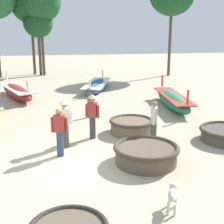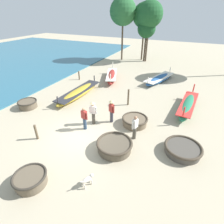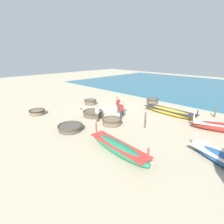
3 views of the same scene
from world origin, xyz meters
name	(u,v)px [view 2 (image 2 of 3)]	position (x,y,z in m)	size (l,w,h in m)	color
ground_plane	(82,136)	(0.00, 0.00, 0.00)	(80.00, 80.00, 0.00)	tan
coracle_far_left	(114,145)	(2.33, -0.31, 0.31)	(2.00, 2.00, 0.56)	brown
coracle_front_right	(30,179)	(-0.16, -3.86, 0.31)	(1.48, 1.48, 0.57)	brown
coracle_beside_post	(28,104)	(-5.86, 1.25, 0.31)	(1.46, 1.46, 0.58)	brown
coracle_upturned	(135,121)	(2.56, 2.51, 0.30)	(1.73, 1.73, 0.54)	brown
coracle_tilted	(183,149)	(5.76, 1.02, 0.26)	(2.00, 2.00, 0.48)	#4C473F
long_boat_red_hull	(159,79)	(2.39, 11.34, 0.31)	(2.61, 5.09, 1.05)	#285693
long_boat_green_hull	(112,76)	(-2.51, 9.79, 0.39)	(2.66, 4.80, 1.35)	maroon
long_boat_blue_hull	(188,106)	(5.61, 6.07, 0.39)	(1.35, 4.95, 1.34)	#237551
long_boat_white_hull	(79,92)	(-3.44, 4.78, 0.31)	(1.38, 5.85, 1.05)	gold
fisherman_hauling	(84,118)	(-0.21, 0.70, 0.84)	(0.52, 0.28, 1.57)	#2D425B
fisherman_standing_left	(112,110)	(1.00, 2.17, 0.96)	(0.49, 0.36, 1.67)	#383842
fisherman_crouching	(93,111)	(-0.01, 1.47, 0.96)	(0.52, 0.36, 1.67)	#4C473D
fisherman_by_coracle	(135,127)	(2.99, 1.10, 0.84)	(0.32, 0.51, 1.57)	#4C473D
dog	(88,179)	(2.19, -2.86, 0.37)	(0.40, 0.64, 0.55)	beige
mooring_post_inland	(79,75)	(-5.76, 8.29, 0.47)	(0.14, 0.14, 0.94)	brown
mooring_post_mid_beach	(36,132)	(-2.28, -1.37, 0.49)	(0.14, 0.14, 0.98)	brown
mooring_post_shoreline	(128,97)	(1.18, 4.98, 0.68)	(0.14, 0.14, 1.35)	brown
tree_left_mid	(123,12)	(-4.80, 18.42, 6.41)	(3.62, 3.62, 8.24)	#4C3D2D
tree_center	(147,29)	(-1.50, 19.05, 4.36)	(2.47, 2.47, 5.64)	#4C3D2D
tree_leftmost	(150,15)	(-1.22, 18.96, 6.09)	(3.44, 3.44, 7.83)	#4C3D2D
tree_right_mid	(145,16)	(-2.05, 19.67, 5.94)	(3.35, 3.35, 7.64)	#4C3D2D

